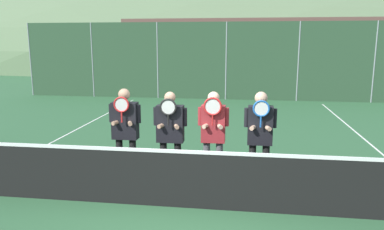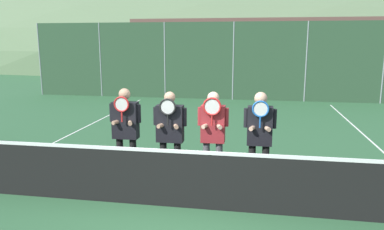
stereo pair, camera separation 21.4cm
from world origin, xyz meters
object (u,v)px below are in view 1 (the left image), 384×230
object	(u,v)px
player_center_right	(213,131)
player_rightmost	(260,133)
car_far_left	(130,73)
car_center	(312,76)
player_leftmost	(125,128)
car_left_of_center	(220,74)
player_center_left	(170,131)

from	to	relation	value
player_center_right	player_rightmost	size ratio (longest dim) A/B	0.99
player_rightmost	car_far_left	size ratio (longest dim) A/B	0.41
car_far_left	car_center	size ratio (longest dim) A/B	1.12
player_leftmost	player_center_right	bearing A→B (deg)	2.31
player_leftmost	car_far_left	distance (m)	14.50
player_center_right	player_rightmost	bearing A→B (deg)	-5.83
car_far_left	car_left_of_center	bearing A→B (deg)	2.44
player_leftmost	player_rightmost	distance (m)	2.51
player_center_left	player_center_right	world-z (taller)	player_center_right
player_center_right	car_far_left	distance (m)	15.01
player_center_right	player_rightmost	world-z (taller)	player_rightmost
player_center_left	player_rightmost	size ratio (longest dim) A/B	0.98
player_leftmost	player_center_right	distance (m)	1.67
player_center_left	player_rightmost	world-z (taller)	player_rightmost
player_rightmost	car_far_left	bearing A→B (deg)	115.94
player_center_right	car_center	distance (m)	14.37
player_rightmost	car_left_of_center	distance (m)	14.20
player_rightmost	car_center	world-z (taller)	player_rightmost
car_center	player_center_left	bearing A→B (deg)	-109.18
player_rightmost	car_far_left	xyz separation A→B (m)	(-6.76, 13.89, -0.16)
player_center_left	player_rightmost	bearing A→B (deg)	0.46
car_far_left	car_left_of_center	world-z (taller)	car_far_left
player_center_left	car_center	world-z (taller)	player_center_left
player_center_right	car_left_of_center	bearing A→B (deg)	93.32
player_leftmost	player_rightmost	size ratio (longest dim) A/B	1.00
player_leftmost	player_center_left	bearing A→B (deg)	-2.12
player_center_left	car_far_left	distance (m)	14.81
player_leftmost	car_center	world-z (taller)	player_leftmost
car_left_of_center	player_center_right	bearing A→B (deg)	-86.68
player_leftmost	player_center_right	size ratio (longest dim) A/B	1.02
player_rightmost	car_left_of_center	xyz separation A→B (m)	(-1.66, 14.10, -0.17)
player_center_right	player_rightmost	xyz separation A→B (m)	(0.85, -0.09, 0.02)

